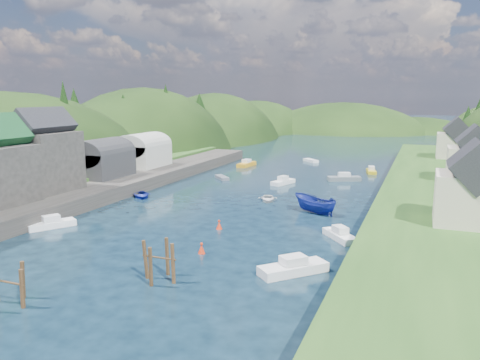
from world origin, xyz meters
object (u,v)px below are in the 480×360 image
at_px(piling_cluster_far, 159,265).
at_px(piling_cluster_near, 9,290).
at_px(channel_buoy_far, 219,225).
at_px(channel_buoy_near, 202,249).

bearing_deg(piling_cluster_far, piling_cluster_near, -134.16).
bearing_deg(channel_buoy_far, channel_buoy_near, -77.47).
distance_m(piling_cluster_near, channel_buoy_near, 17.14).
height_order(piling_cluster_near, piling_cluster_far, piling_cluster_far).
distance_m(piling_cluster_near, piling_cluster_far, 11.07).
bearing_deg(piling_cluster_near, channel_buoy_far, 75.23).
distance_m(piling_cluster_far, channel_buoy_near, 7.28).
xyz_separation_m(piling_cluster_near, piling_cluster_far, (7.71, 7.94, 0.20)).
distance_m(piling_cluster_near, channel_buoy_far, 24.14).
relative_size(piling_cluster_near, piling_cluster_far, 0.90).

